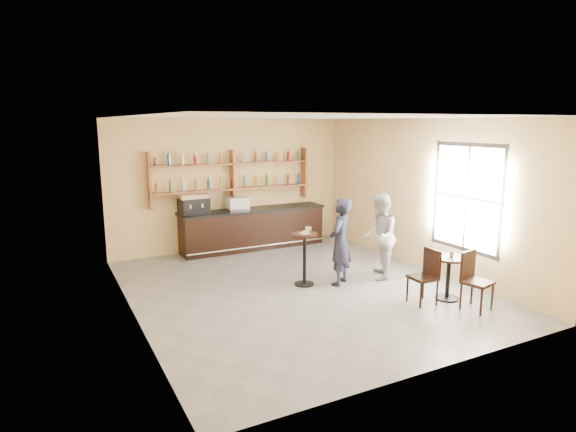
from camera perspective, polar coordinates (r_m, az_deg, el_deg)
name	(u,v)px	position (r m, az deg, el deg)	size (l,w,h in m)	color
floor	(298,288)	(9.26, 1.19, -8.57)	(7.00, 7.00, 0.00)	slate
ceiling	(299,117)	(8.73, 1.27, 11.64)	(7.00, 7.00, 0.00)	white
wall_back	(231,184)	(12.01, -6.80, 3.75)	(7.00, 7.00, 0.00)	#E9C584
wall_front	(437,249)	(6.09, 17.23, -3.81)	(7.00, 7.00, 0.00)	#E9C584
wall_left	(130,221)	(7.89, -18.27, -0.53)	(7.00, 7.00, 0.00)	#E9C584
wall_right	(422,195)	(10.60, 15.63, 2.45)	(7.00, 7.00, 0.00)	#E9C584
window_pane	(467,198)	(9.75, 20.42, 2.04)	(2.00, 2.00, 0.00)	white
window_frame	(466,198)	(9.75, 20.39, 2.04)	(0.04, 1.70, 2.10)	black
shelf_unit	(232,176)	(11.87, -6.60, 4.68)	(4.00, 0.26, 1.40)	brown
liquor_bottles	(232,169)	(11.85, -6.62, 5.50)	(3.68, 0.10, 1.00)	#8C5919
bar_counter	(253,229)	(12.04, -4.15, -1.50)	(3.71, 0.72, 1.00)	black
espresso_machine	(194,204)	(11.40, -11.11, 1.39)	(0.66, 0.42, 0.47)	black
pastry_case	(237,204)	(11.76, -6.04, 1.44)	(0.52, 0.42, 0.31)	silver
pedestal_table	(304,259)	(9.31, 1.96, -5.15)	(0.50, 0.50, 1.02)	black
napkin	(305,233)	(9.18, 1.98, -2.06)	(0.17, 0.17, 0.00)	white
donut	(305,232)	(9.18, 2.07, -1.93)	(0.12, 0.12, 0.04)	#D98C4F
cup_pedestal	(308,229)	(9.33, 2.43, -1.57)	(0.12, 0.12, 0.10)	white
man_main	(340,242)	(9.32, 6.20, -3.06)	(0.62, 0.41, 1.70)	black
cafe_table	(448,278)	(9.07, 18.44, -6.98)	(0.62, 0.62, 0.78)	black
cup_cafe	(452,254)	(8.98, 18.83, -4.28)	(0.10, 0.10, 0.09)	white
chair_west	(423,277)	(8.70, 15.68, -6.96)	(0.42, 0.42, 0.96)	black
chair_south	(478,282)	(8.69, 21.55, -7.26)	(0.43, 0.43, 0.99)	black
patron_second	(379,237)	(9.79, 10.77, -2.40)	(0.84, 0.66, 1.73)	#AEADB3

